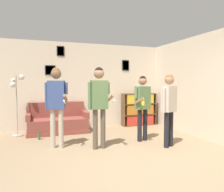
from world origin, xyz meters
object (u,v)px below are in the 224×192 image
at_px(floor_lamp, 16,92).
at_px(person_player_foreground_left, 56,98).
at_px(person_watcher_holding_cup, 143,101).
at_px(person_spectator_near_bookshelf, 169,103).
at_px(drinking_cup, 137,92).
at_px(person_player_foreground_center, 99,98).
at_px(couch, 58,123).
at_px(bookshelf, 139,109).
at_px(bottle_on_floor, 39,136).

height_order(floor_lamp, person_player_foreground_left, person_player_foreground_left).
relative_size(person_watcher_holding_cup, person_spectator_near_bookshelf, 0.99).
distance_m(person_player_foreground_left, drinking_cup, 3.31).
distance_m(floor_lamp, person_player_foreground_center, 2.57).
bearing_deg(couch, drinking_cup, 4.27).
bearing_deg(couch, floor_lamp, -176.41).
xyz_separation_m(floor_lamp, drinking_cup, (3.74, 0.27, -0.05)).
height_order(couch, bookshelf, bookshelf).
xyz_separation_m(couch, person_spectator_near_bookshelf, (2.23, -2.29, 0.71)).
distance_m(couch, floor_lamp, 1.41).
bearing_deg(bottle_on_floor, person_player_foreground_center, -44.80).
relative_size(floor_lamp, drinking_cup, 14.69).
height_order(person_watcher_holding_cup, person_spectator_near_bookshelf, person_spectator_near_bookshelf).
bearing_deg(person_watcher_holding_cup, bookshelf, 66.11).
bearing_deg(person_watcher_holding_cup, person_player_foreground_center, -167.50).
relative_size(bookshelf, drinking_cup, 10.44).
height_order(floor_lamp, drinking_cup, floor_lamp).
relative_size(couch, person_player_foreground_left, 0.96).
distance_m(person_player_foreground_center, bottle_on_floor, 2.02).
bearing_deg(bottle_on_floor, bookshelf, 14.97).
distance_m(bookshelf, person_player_foreground_center, 2.97).
height_order(floor_lamp, bottle_on_floor, floor_lamp).
xyz_separation_m(couch, person_player_foreground_center, (0.71, -1.90, 0.83)).
relative_size(bookshelf, person_spectator_near_bookshelf, 0.73).
height_order(person_spectator_near_bookshelf, bottle_on_floor, person_spectator_near_bookshelf).
distance_m(person_player_foreground_left, person_watcher_holding_cup, 2.08).
height_order(couch, person_watcher_holding_cup, person_watcher_holding_cup).
bearing_deg(bottle_on_floor, person_spectator_near_bookshelf, -30.37).
height_order(person_player_foreground_center, bottle_on_floor, person_player_foreground_center).
bearing_deg(person_player_foreground_center, person_spectator_near_bookshelf, -14.26).
relative_size(floor_lamp, person_player_foreground_left, 0.94).
distance_m(person_player_foreground_center, person_spectator_near_bookshelf, 1.57).
bearing_deg(person_player_foreground_left, drinking_cup, 31.70).
height_order(couch, person_spectator_near_bookshelf, person_spectator_near_bookshelf).
relative_size(floor_lamp, bottle_on_floor, 6.83).
bearing_deg(floor_lamp, bookshelf, 3.99).
distance_m(couch, person_watcher_holding_cup, 2.61).
xyz_separation_m(person_player_foreground_center, person_spectator_near_bookshelf, (1.52, -0.39, -0.11)).
bearing_deg(person_watcher_holding_cup, person_player_foreground_left, 177.33).
distance_m(person_watcher_holding_cup, person_spectator_near_bookshelf, 0.73).
distance_m(couch, person_spectator_near_bookshelf, 3.28).
xyz_separation_m(person_player_foreground_left, bottle_on_floor, (-0.37, 0.87, -1.02)).
xyz_separation_m(floor_lamp, person_player_foreground_center, (1.79, -1.84, -0.08)).
distance_m(bookshelf, person_player_foreground_left, 3.42).
bearing_deg(bottle_on_floor, couch, 51.78).
xyz_separation_m(person_player_foreground_left, drinking_cup, (2.82, 1.74, 0.04)).
distance_m(person_player_foreground_left, bottle_on_floor, 1.39).
distance_m(bookshelf, bottle_on_floor, 3.40).
relative_size(couch, drinking_cup, 15.05).
height_order(person_watcher_holding_cup, drinking_cup, person_watcher_holding_cup).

